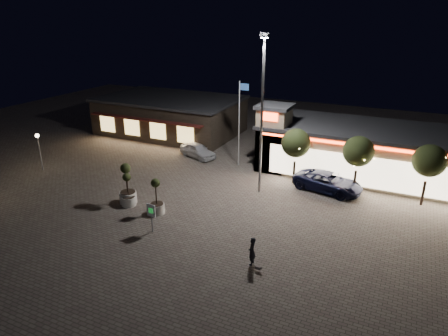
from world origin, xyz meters
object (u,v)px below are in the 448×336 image
at_px(pickup_truck, 328,182).
at_px(planter_mid, 128,195).
at_px(white_sedan, 198,150).
at_px(planter_left, 128,191).
at_px(pedestrian, 252,251).
at_px(valet_sign, 151,213).

relative_size(pickup_truck, planter_mid, 2.12).
distance_m(pickup_truck, white_sedan, 13.87).
height_order(white_sedan, planter_left, planter_left).
bearing_deg(pedestrian, valet_sign, -98.51).
bearing_deg(valet_sign, white_sedan, 107.26).
height_order(white_sedan, planter_mid, planter_mid).
bearing_deg(pedestrian, pickup_truck, 167.63).
relative_size(pedestrian, planter_left, 0.53).
bearing_deg(planter_left, pedestrian, -16.79).
relative_size(planter_left, valet_sign, 1.59).
xyz_separation_m(pedestrian, planter_mid, (-11.23, 3.14, -0.05)).
height_order(pickup_truck, valet_sign, valet_sign).
relative_size(white_sedan, pedestrian, 2.45).
bearing_deg(planter_mid, planter_left, 133.12).
relative_size(pedestrian, valet_sign, 0.85).
xyz_separation_m(pickup_truck, planter_mid, (-13.05, -9.12, 0.04)).
bearing_deg(planter_mid, valet_sign, -33.16).
relative_size(pickup_truck, pedestrian, 3.22).
xyz_separation_m(white_sedan, pedestrian, (11.78, -14.96, 0.14)).
xyz_separation_m(pickup_truck, planter_left, (-13.37, -8.78, 0.22)).
height_order(pedestrian, planter_left, planter_left).
bearing_deg(white_sedan, valet_sign, -141.76).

